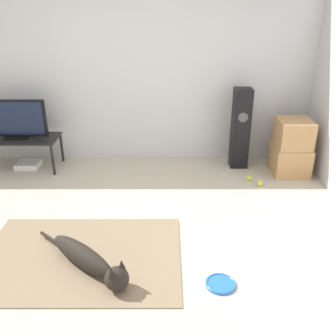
# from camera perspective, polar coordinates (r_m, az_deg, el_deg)

# --- Properties ---
(ground_plane) EXTENTS (12.00, 12.00, 0.00)m
(ground_plane) POSITION_cam_1_polar(r_m,az_deg,el_deg) (3.73, -9.87, -10.82)
(ground_plane) COLOR #BCB29E
(wall_back) EXTENTS (8.00, 0.06, 2.55)m
(wall_back) POSITION_cam_1_polar(r_m,az_deg,el_deg) (5.20, -7.25, 14.81)
(wall_back) COLOR silver
(wall_back) RESTS_ON ground_plane
(area_rug) EXTENTS (1.79, 1.24, 0.01)m
(area_rug) POSITION_cam_1_polar(r_m,az_deg,el_deg) (3.56, -13.28, -13.02)
(area_rug) COLOR #847056
(area_rug) RESTS_ON ground_plane
(dog) EXTENTS (0.93, 0.83, 0.26)m
(dog) POSITION_cam_1_polar(r_m,az_deg,el_deg) (3.32, -12.07, -13.63)
(dog) COLOR black
(dog) RESTS_ON area_rug
(frisbee) EXTENTS (0.25, 0.25, 0.03)m
(frisbee) POSITION_cam_1_polar(r_m,az_deg,el_deg) (3.21, 7.83, -17.05)
(frisbee) COLOR blue
(frisbee) RESTS_ON ground_plane
(cardboard_box_lower) EXTENTS (0.46, 0.49, 0.38)m
(cardboard_box_lower) POSITION_cam_1_polar(r_m,az_deg,el_deg) (5.20, 17.84, 1.28)
(cardboard_box_lower) COLOR tan
(cardboard_box_lower) RESTS_ON ground_plane
(cardboard_box_upper) EXTENTS (0.42, 0.45, 0.36)m
(cardboard_box_upper) POSITION_cam_1_polar(r_m,az_deg,el_deg) (5.07, 18.40, 5.05)
(cardboard_box_upper) COLOR tan
(cardboard_box_upper) RESTS_ON cardboard_box_lower
(floor_speaker) EXTENTS (0.23, 0.23, 1.08)m
(floor_speaker) POSITION_cam_1_polar(r_m,az_deg,el_deg) (5.12, 10.78, 5.93)
(floor_speaker) COLOR black
(floor_speaker) RESTS_ON ground_plane
(tv_stand) EXTENTS (1.07, 0.51, 0.43)m
(tv_stand) POSITION_cam_1_polar(r_m,az_deg,el_deg) (5.40, -22.08, 3.79)
(tv_stand) COLOR black
(tv_stand) RESTS_ON ground_plane
(tv) EXTENTS (0.83, 0.20, 0.52)m
(tv) POSITION_cam_1_polar(r_m,az_deg,el_deg) (5.31, -22.58, 6.80)
(tv) COLOR black
(tv) RESTS_ON tv_stand
(tennis_ball_by_boxes) EXTENTS (0.07, 0.07, 0.07)m
(tennis_ball_by_boxes) POSITION_cam_1_polar(r_m,az_deg,el_deg) (4.90, 12.03, -1.49)
(tennis_ball_by_boxes) COLOR #C6E033
(tennis_ball_by_boxes) RESTS_ON ground_plane
(tennis_ball_near_speaker) EXTENTS (0.07, 0.07, 0.07)m
(tennis_ball_near_speaker) POSITION_cam_1_polar(r_m,az_deg,el_deg) (4.79, 13.62, -2.28)
(tennis_ball_near_speaker) COLOR #C6E033
(tennis_ball_near_speaker) RESTS_ON ground_plane
(game_console) EXTENTS (0.31, 0.26, 0.07)m
(game_console) POSITION_cam_1_polar(r_m,az_deg,el_deg) (5.51, -20.71, 0.45)
(game_console) COLOR white
(game_console) RESTS_ON ground_plane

